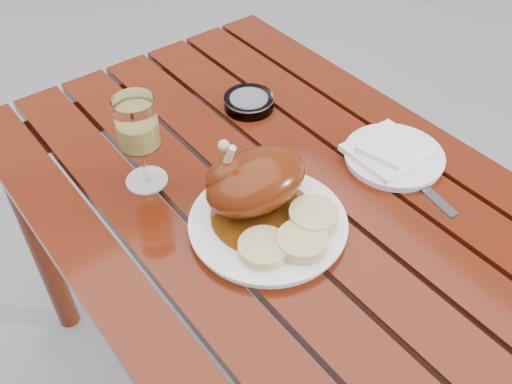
% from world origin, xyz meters
% --- Properties ---
extents(table, '(0.80, 1.20, 0.75)m').
position_xyz_m(table, '(0.00, 0.00, 0.38)').
color(table, '#641C0B').
rests_on(table, ground).
extents(dinner_plate, '(0.28, 0.28, 0.02)m').
position_xyz_m(dinner_plate, '(-0.07, -0.06, 0.76)').
color(dinner_plate, white).
rests_on(dinner_plate, table).
extents(roast_duck, '(0.20, 0.19, 0.14)m').
position_xyz_m(roast_duck, '(-0.07, -0.01, 0.82)').
color(roast_duck, '#572A09').
rests_on(roast_duck, dinner_plate).
extents(bread_dumplings, '(0.20, 0.12, 0.03)m').
position_xyz_m(bread_dumplings, '(-0.06, -0.12, 0.78)').
color(bread_dumplings, '#DFCD88').
rests_on(bread_dumplings, dinner_plate).
extents(wine_glass, '(0.08, 0.08, 0.19)m').
position_xyz_m(wine_glass, '(-0.18, 0.18, 0.84)').
color(wine_glass, '#CFC05E').
rests_on(wine_glass, table).
extents(side_plate, '(0.26, 0.26, 0.02)m').
position_xyz_m(side_plate, '(0.24, -0.07, 0.76)').
color(side_plate, white).
rests_on(side_plate, table).
extents(napkin, '(0.14, 0.13, 0.01)m').
position_xyz_m(napkin, '(0.23, -0.06, 0.77)').
color(napkin, white).
rests_on(napkin, side_plate).
extents(ashtray, '(0.13, 0.13, 0.03)m').
position_xyz_m(ashtray, '(0.12, 0.25, 0.76)').
color(ashtray, '#B2B7BC').
rests_on(ashtray, table).
extents(fork, '(0.06, 0.16, 0.01)m').
position_xyz_m(fork, '(-0.14, -0.02, 0.75)').
color(fork, gray).
rests_on(fork, table).
extents(knife, '(0.05, 0.21, 0.01)m').
position_xyz_m(knife, '(0.23, -0.14, 0.75)').
color(knife, gray).
rests_on(knife, table).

